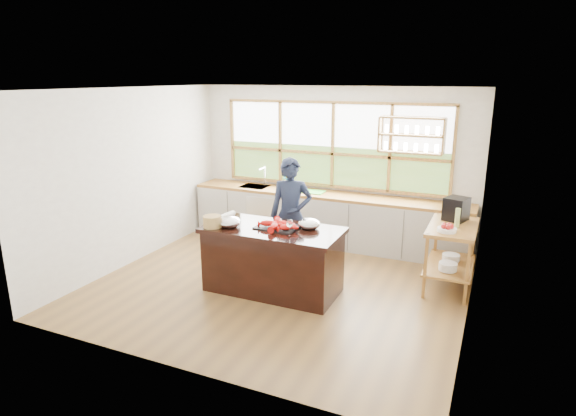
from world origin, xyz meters
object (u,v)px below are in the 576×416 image
Objects in this scene: cook at (291,215)px; wicker_basket at (212,222)px; espresso_machine at (456,209)px; island at (273,259)px.

wicker_basket is at bearing -141.64° from cook.
cook is 1.28m from wicker_basket.
espresso_machine reaches higher than wicker_basket.
cook is 7.02× the size of wicker_basket.
island is at bearing -103.92° from cook.
cook is (-0.08, 0.80, 0.40)m from island.
island is at bearing 20.74° from wicker_basket.
wicker_basket is at bearing -159.26° from island.
cook is at bearing -147.09° from espresso_machine.
island is 0.96m from wicker_basket.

